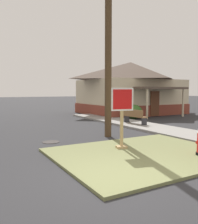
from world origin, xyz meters
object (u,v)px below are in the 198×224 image
manhole_cover (51,142)px  stop_sign (122,118)px  utility_pole (108,24)px  street_bench (134,116)px

manhole_cover → stop_sign: bearing=-56.1°
stop_sign → utility_pole: size_ratio=0.22×
manhole_cover → street_bench: street_bench is taller
stop_sign → utility_pole: (0.95, 2.45, 3.89)m
stop_sign → manhole_cover: bearing=123.9°
street_bench → utility_pole: size_ratio=0.18×
manhole_cover → street_bench: 6.23m
stop_sign → utility_pole: utility_pole is taller
stop_sign → utility_pole: bearing=68.9°
street_bench → stop_sign: bearing=-131.8°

